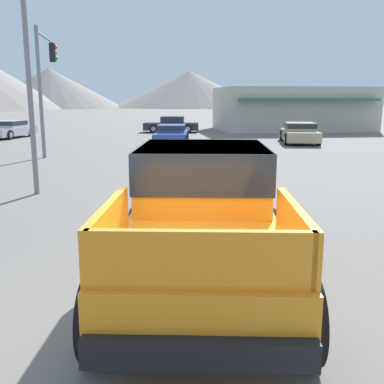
# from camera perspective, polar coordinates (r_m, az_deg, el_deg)

# --- Properties ---
(ground_plane) EXTENTS (320.00, 320.00, 0.00)m
(ground_plane) POSITION_cam_1_polar(r_m,az_deg,el_deg) (5.60, -1.30, -15.11)
(ground_plane) COLOR slate
(orange_pickup_truck) EXTENTS (2.81, 4.94, 1.88)m
(orange_pickup_truck) POSITION_cam_1_polar(r_m,az_deg,el_deg) (5.94, 1.32, -2.56)
(orange_pickup_truck) COLOR orange
(orange_pickup_truck) RESTS_ON ground_plane
(parked_car_dark) EXTENTS (4.36, 2.28, 1.19)m
(parked_car_dark) POSITION_cam_1_polar(r_m,az_deg,el_deg) (34.77, -2.60, 8.59)
(parked_car_dark) COLOR #232328
(parked_car_dark) RESTS_ON ground_plane
(parked_car_silver) EXTENTS (3.06, 4.46, 1.12)m
(parked_car_silver) POSITION_cam_1_polar(r_m,az_deg,el_deg) (32.08, -22.25, 7.42)
(parked_car_silver) COLOR #B7BABF
(parked_car_silver) RESTS_ON ground_plane
(parked_car_tan) EXTENTS (2.75, 4.67, 1.18)m
(parked_car_tan) POSITION_cam_1_polar(r_m,az_deg,el_deg) (26.89, 13.49, 7.36)
(parked_car_tan) COLOR tan
(parked_car_tan) RESTS_ON ground_plane
(parked_car_blue) EXTENTS (2.38, 4.73, 1.08)m
(parked_car_blue) POSITION_cam_1_polar(r_m,az_deg,el_deg) (25.74, -2.62, 7.38)
(parked_car_blue) COLOR #334C9E
(parked_car_blue) RESTS_ON ground_plane
(traffic_light_main) EXTENTS (0.38, 4.25, 5.51)m
(traffic_light_main) POSITION_cam_1_polar(r_m,az_deg,el_deg) (22.23, -18.04, 14.72)
(traffic_light_main) COLOR slate
(traffic_light_main) RESTS_ON ground_plane
(street_lamp_post) EXTENTS (0.90, 0.24, 7.66)m
(street_lamp_post) POSITION_cam_1_polar(r_m,az_deg,el_deg) (12.81, -20.53, 20.38)
(street_lamp_post) COLOR slate
(street_lamp_post) RESTS_ON ground_plane
(storefront_building) EXTENTS (11.72, 8.06, 3.41)m
(storefront_building) POSITION_cam_1_polar(r_m,az_deg,el_deg) (38.14, 12.47, 10.27)
(storefront_building) COLOR #BCB2A3
(storefront_building) RESTS_ON ground_plane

